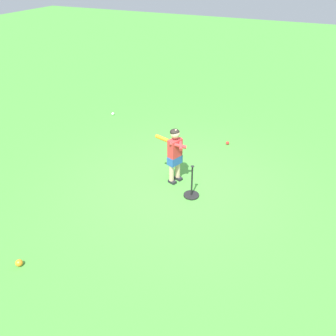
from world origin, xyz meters
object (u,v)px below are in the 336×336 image
play_ball_near_batter (19,263)px  play_ball_far_right (228,143)px  play_ball_center_lawn (113,114)px  batting_tee (191,191)px  child_batter (175,151)px

play_ball_near_batter → play_ball_far_right: play_ball_near_batter is taller
play_ball_near_batter → play_ball_center_lawn: (1.71, -5.11, -0.01)m
play_ball_near_batter → play_ball_far_right: (-1.58, -4.75, -0.01)m
play_ball_far_right → batting_tee: batting_tee is taller
play_ball_center_lawn → play_ball_near_batter: bearing=108.5°
play_ball_far_right → play_ball_center_lawn: size_ratio=0.99×
play_ball_far_right → play_ball_center_lawn: 3.31m
play_ball_near_batter → play_ball_far_right: size_ratio=1.33×
child_batter → play_ball_near_batter: 3.13m
play_ball_near_batter → batting_tee: 2.99m
child_batter → play_ball_center_lawn: 3.64m
play_ball_far_right → play_ball_near_batter: bearing=71.6°
child_batter → batting_tee: (-0.48, 0.32, -0.55)m
play_ball_center_lawn → batting_tee: size_ratio=0.12×
child_batter → batting_tee: bearing=145.8°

